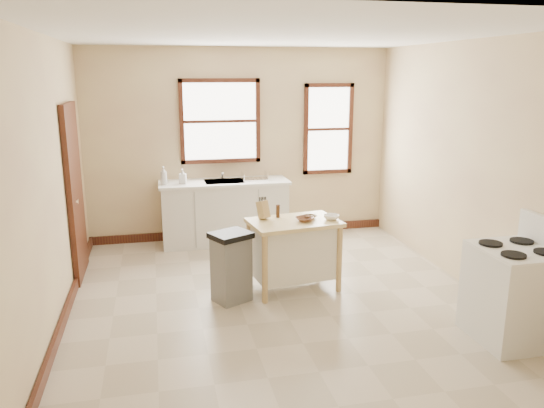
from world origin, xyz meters
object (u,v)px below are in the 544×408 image
(kitchen_island, at_px, (294,255))
(trash_bin, at_px, (231,267))
(bowl_a, at_px, (305,219))
(soap_bottle_a, at_px, (164,176))
(soap_bottle_b, at_px, (183,176))
(dish_rack, at_px, (255,176))
(gas_stove, at_px, (514,281))
(bowl_b, at_px, (310,217))
(bowl_c, at_px, (331,217))
(knife_block, at_px, (263,210))
(pepper_grinder, at_px, (278,211))

(kitchen_island, height_order, trash_bin, kitchen_island)
(bowl_a, bearing_deg, soap_bottle_a, 128.70)
(soap_bottle_b, height_order, dish_rack, soap_bottle_b)
(soap_bottle_a, distance_m, gas_stove, 4.62)
(dish_rack, bearing_deg, gas_stove, -56.80)
(trash_bin, bearing_deg, bowl_b, -12.63)
(soap_bottle_b, height_order, trash_bin, soap_bottle_b)
(bowl_a, relative_size, bowl_c, 1.09)
(dish_rack, height_order, bowl_c, dish_rack)
(kitchen_island, distance_m, knife_block, 0.62)
(gas_stove, bearing_deg, bowl_b, 131.46)
(dish_rack, distance_m, bowl_a, 1.97)
(pepper_grinder, bearing_deg, soap_bottle_b, 120.48)
(gas_stove, bearing_deg, knife_block, 138.75)
(bowl_b, distance_m, trash_bin, 1.08)
(bowl_a, height_order, bowl_b, bowl_a)
(gas_stove, bearing_deg, trash_bin, 149.65)
(soap_bottle_b, bearing_deg, dish_rack, 16.52)
(dish_rack, relative_size, gas_stove, 0.32)
(kitchen_island, relative_size, trash_bin, 1.28)
(kitchen_island, bearing_deg, gas_stove, -51.84)
(bowl_b, distance_m, bowl_c, 0.25)
(bowl_b, relative_size, trash_bin, 0.19)
(kitchen_island, height_order, pepper_grinder, pepper_grinder)
(pepper_grinder, bearing_deg, bowl_b, -17.93)
(dish_rack, height_order, kitchen_island, dish_rack)
(soap_bottle_b, relative_size, kitchen_island, 0.21)
(dish_rack, xyz_separation_m, bowl_a, (0.20, -1.96, -0.13))
(soap_bottle_a, distance_m, pepper_grinder, 2.08)
(trash_bin, xyz_separation_m, gas_stove, (2.42, -1.42, 0.19))
(soap_bottle_b, height_order, bowl_a, soap_bottle_b)
(soap_bottle_a, distance_m, trash_bin, 2.22)
(dish_rack, xyz_separation_m, trash_bin, (-0.66, -2.10, -0.58))
(trash_bin, bearing_deg, soap_bottle_a, 80.60)
(soap_bottle_a, xyz_separation_m, bowl_b, (1.59, -1.78, -0.21))
(knife_block, height_order, bowl_b, knife_block)
(bowl_b, xyz_separation_m, bowl_c, (0.22, -0.11, 0.01))
(soap_bottle_a, relative_size, bowl_c, 1.45)
(bowl_c, bearing_deg, kitchen_island, 173.06)
(knife_block, distance_m, bowl_a, 0.48)
(kitchen_island, distance_m, trash_bin, 0.77)
(bowl_a, bearing_deg, dish_rack, 95.94)
(kitchen_island, relative_size, bowl_a, 5.18)
(soap_bottle_a, bearing_deg, dish_rack, 17.80)
(kitchen_island, relative_size, bowl_b, 6.72)
(knife_block, bearing_deg, pepper_grinder, -22.97)
(kitchen_island, distance_m, bowl_a, 0.45)
(dish_rack, relative_size, bowl_c, 2.09)
(soap_bottle_b, xyz_separation_m, knife_block, (0.81, -1.69, -0.11))
(knife_block, bearing_deg, gas_stove, -72.11)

